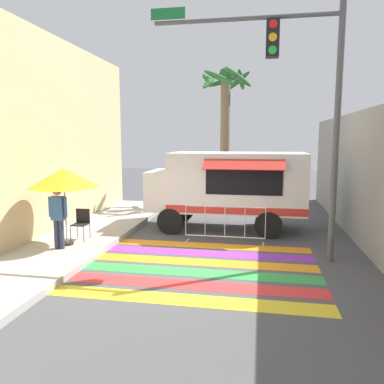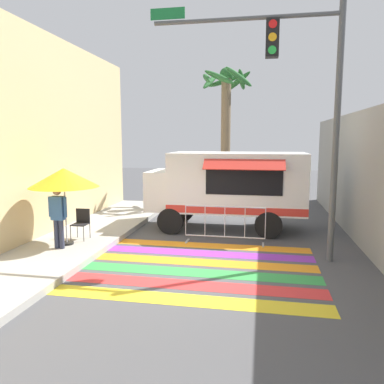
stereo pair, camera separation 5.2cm
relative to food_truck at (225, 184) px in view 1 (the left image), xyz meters
name	(u,v)px [view 1 (the left image)]	position (x,y,z in m)	size (l,w,h in m)	color
ground_plane	(189,263)	(-0.56, -3.73, -1.59)	(60.00, 60.00, 0.00)	#4C4C4F
sidewalk_left	(24,250)	(-5.19, -3.73, -1.50)	(4.40, 16.00, 0.17)	#A8A59E
building_left_facade	(7,136)	(-5.48, -3.73, 1.60)	(0.25, 16.00, 6.38)	#DBBC84
concrete_wall_right	(360,177)	(4.15, -0.73, 0.39)	(0.20, 16.00, 3.96)	gray
crosswalk_painted	(187,266)	(-0.56, -4.03, -1.58)	(6.40, 4.36, 0.01)	yellow
food_truck	(225,184)	(0.00, 0.00, 0.00)	(5.29, 2.58, 2.66)	white
traffic_signal_pole	(299,86)	(2.07, -2.92, 2.82)	(4.78, 0.29, 6.42)	#515456
patio_umbrella	(64,178)	(-4.14, -3.28, 0.46)	(1.90, 1.90, 2.16)	black
folding_chair	(81,221)	(-4.01, -2.64, -0.88)	(0.43, 0.43, 0.89)	#4C4C51
vendor_person	(58,214)	(-4.14, -3.69, -0.46)	(0.53, 0.22, 1.69)	#2D3347
barricade_front	(225,225)	(0.17, -1.79, -1.01)	(2.41, 0.44, 1.14)	#B7BABF
palm_tree	(225,115)	(-0.45, 4.37, 2.59)	(2.44, 2.41, 6.25)	#7A664C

